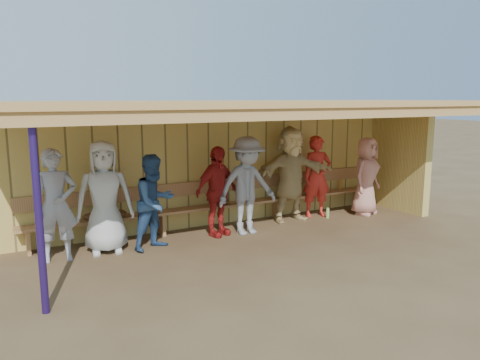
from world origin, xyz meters
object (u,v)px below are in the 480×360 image
at_px(player_a, 56,205).
at_px(player_d, 217,191).
at_px(player_h, 366,176).
at_px(player_b, 105,197).
at_px(player_g, 317,176).
at_px(player_f, 291,174).
at_px(bench, 222,200).
at_px(player_c, 155,202).
at_px(player_e, 247,186).

bearing_deg(player_a, player_d, 6.24).
height_order(player_a, player_h, player_a).
height_order(player_b, player_d, player_b).
bearing_deg(player_b, player_a, -166.89).
height_order(player_d, player_g, player_g).
distance_m(player_a, player_d, 2.81).
bearing_deg(player_a, player_f, 8.76).
relative_size(player_a, player_b, 0.95).
height_order(player_f, bench, player_f).
bearing_deg(player_g, player_c, -159.96).
height_order(player_b, player_f, player_f).
xyz_separation_m(player_b, player_h, (5.63, -0.10, -0.09)).
bearing_deg(bench, player_d, -123.69).
bearing_deg(player_g, bench, -175.29).
bearing_deg(player_b, player_d, 8.64).
xyz_separation_m(player_b, player_g, (4.57, 0.27, -0.06)).
bearing_deg(bench, player_b, -166.77).
distance_m(player_d, bench, 0.77).
relative_size(player_c, player_f, 0.82).
bearing_deg(player_b, player_g, 12.31).
relative_size(player_e, player_g, 1.05).
height_order(player_d, player_h, player_h).
bearing_deg(player_e, player_h, 0.65).
relative_size(player_a, player_g, 1.02).
distance_m(player_f, player_h, 1.81).
distance_m(player_a, player_b, 0.77).
xyz_separation_m(player_d, bench, (0.39, 0.58, -0.31)).
distance_m(player_h, bench, 3.28).
relative_size(player_e, player_f, 0.93).
distance_m(player_f, bench, 1.53).
bearing_deg(player_b, player_h, 7.91).
height_order(player_a, player_e, player_e).
distance_m(player_b, bench, 2.53).
relative_size(player_f, player_h, 1.16).
distance_m(player_a, player_e, 3.36).
xyz_separation_m(player_c, bench, (1.65, 0.78, -0.29)).
bearing_deg(player_d, player_c, 170.61).
bearing_deg(player_a, player_h, 4.91).
bearing_deg(player_b, bench, 22.20).
bearing_deg(player_e, bench, 101.62).
relative_size(player_a, player_h, 1.05).
distance_m(player_b, player_h, 5.63).
height_order(player_c, player_e, player_e).
height_order(player_a, player_d, player_a).
xyz_separation_m(player_d, player_e, (0.55, -0.16, 0.08)).
xyz_separation_m(player_e, player_f, (1.26, 0.39, 0.07)).
xyz_separation_m(player_a, player_f, (4.62, 0.27, 0.10)).
bearing_deg(bench, player_e, -77.78).
relative_size(player_d, player_f, 0.85).
distance_m(player_b, player_g, 4.58).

